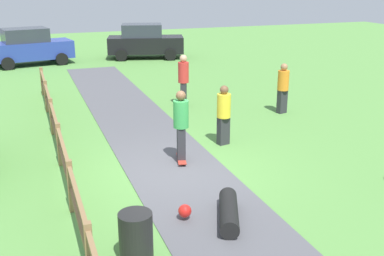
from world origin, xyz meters
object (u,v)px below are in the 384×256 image
at_px(bystander_red, 183,78).
at_px(skater_riding, 181,123).
at_px(trash_bin, 136,238).
at_px(parked_car_black, 145,41).
at_px(bystander_yellow, 224,112).
at_px(parked_car_blue, 29,47).
at_px(bystander_orange, 283,86).
at_px(skater_fallen, 225,212).

bearing_deg(bystander_red, skater_riding, -109.50).
height_order(trash_bin, parked_car_black, parked_car_black).
height_order(bystander_yellow, parked_car_blue, parked_car_blue).
relative_size(bystander_orange, bystander_yellow, 1.02).
bearing_deg(skater_fallen, bystander_yellow, 67.02).
height_order(trash_bin, skater_riding, skater_riding).
bearing_deg(bystander_yellow, bystander_orange, 35.10).
bearing_deg(bystander_red, parked_car_blue, 115.17).
relative_size(parked_car_blue, parked_car_black, 0.99).
relative_size(bystander_yellow, parked_car_blue, 0.38).
bearing_deg(bystander_red, trash_bin, -113.40).
distance_m(skater_fallen, parked_car_black, 19.06).
distance_m(trash_bin, skater_riding, 4.49).
xyz_separation_m(bystander_yellow, parked_car_black, (1.55, 14.74, 0.03)).
height_order(bystander_orange, parked_car_blue, parked_car_blue).
bearing_deg(parked_car_blue, bystander_yellow, -72.40).
bearing_deg(skater_riding, trash_bin, -118.12).
height_order(bystander_red, parked_car_blue, parked_car_blue).
relative_size(bystander_red, parked_car_black, 0.41).
distance_m(skater_riding, bystander_red, 5.39).
relative_size(bystander_orange, parked_car_black, 0.38).
distance_m(bystander_orange, parked_car_blue, 14.75).
relative_size(trash_bin, parked_car_black, 0.20).
xyz_separation_m(bystander_orange, parked_car_black, (-1.61, 12.52, 0.01)).
bearing_deg(trash_bin, bystander_orange, 45.93).
relative_size(skater_riding, parked_car_black, 0.41).
xyz_separation_m(bystander_orange, parked_car_blue, (-7.82, 12.50, 0.01)).
relative_size(skater_riding, parked_car_blue, 0.41).
bearing_deg(bystander_yellow, trash_bin, -127.15).
xyz_separation_m(skater_fallen, parked_car_black, (3.26, 18.77, 0.76)).
height_order(bystander_yellow, parked_car_black, parked_car_black).
bearing_deg(parked_car_black, trash_bin, -104.85).
distance_m(bystander_yellow, parked_car_blue, 15.44).
xyz_separation_m(skater_riding, skater_fallen, (-0.18, -3.17, -0.85)).
distance_m(skater_riding, parked_car_black, 15.90).
bearing_deg(parked_car_black, skater_fallen, -99.84).
distance_m(bystander_red, parked_car_black, 10.60).
height_order(bystander_red, bystander_yellow, bystander_red).
bearing_deg(parked_car_blue, bystander_red, -64.83).
xyz_separation_m(skater_fallen, bystander_orange, (4.86, 6.25, 0.75)).
xyz_separation_m(bystander_red, bystander_orange, (2.89, -2.00, -0.09)).
relative_size(skater_fallen, bystander_yellow, 0.88).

